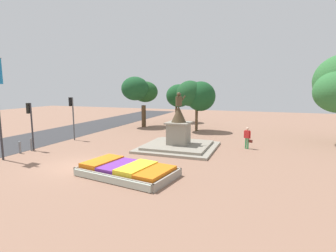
{
  "coord_description": "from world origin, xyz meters",
  "views": [
    {
      "loc": [
        10.69,
        -12.85,
        4.83
      ],
      "look_at": [
        4.4,
        4.51,
        2.12
      ],
      "focal_mm": 28.0,
      "sensor_mm": 36.0,
      "label": 1
    }
  ],
  "objects": [
    {
      "name": "kerb_bollard_north",
      "position": [
        -5.94,
        2.1,
        0.53
      ],
      "size": [
        0.15,
        0.15,
        1.02
      ],
      "color": "slate",
      "rests_on": "ground_plane"
    },
    {
      "name": "kerb_bollard_mid_b",
      "position": [
        -6.08,
        1.2,
        0.49
      ],
      "size": [
        0.17,
        0.17,
        0.92
      ],
      "color": "slate",
      "rests_on": "ground_plane"
    },
    {
      "name": "park_tree_street_side",
      "position": [
        3.59,
        15.49,
        4.08
      ],
      "size": [
        4.2,
        3.76,
        5.61
      ],
      "color": "brown",
      "rests_on": "ground_plane"
    },
    {
      "name": "traffic_light_mid_block",
      "position": [
        -5.97,
        2.24,
        2.58
      ],
      "size": [
        0.41,
        0.29,
        3.68
      ],
      "color": "#2D2D33",
      "rests_on": "ground_plane"
    },
    {
      "name": "statue_monument",
      "position": [
        4.48,
        6.76,
        0.79
      ],
      "size": [
        5.81,
        5.81,
        4.48
      ],
      "color": "gray",
      "rests_on": "ground_plane"
    },
    {
      "name": "ground_plane",
      "position": [
        0.0,
        0.0,
        0.0
      ],
      "size": [
        86.62,
        86.62,
        0.0
      ],
      "primitive_type": "plane",
      "color": "#8C6651"
    },
    {
      "name": "park_tree_far_left",
      "position": [
        -3.59,
        16.41,
        4.49
      ],
      "size": [
        4.01,
        4.29,
        6.15
      ],
      "color": "#4C3823",
      "rests_on": "ground_plane"
    },
    {
      "name": "park_tree_behind_statue",
      "position": [
        -0.35,
        22.26,
        3.66
      ],
      "size": [
        3.58,
        3.35,
        5.3
      ],
      "color": "brown",
      "rests_on": "ground_plane"
    },
    {
      "name": "pedestrian_with_handbag",
      "position": [
        9.66,
        8.5,
        0.98
      ],
      "size": [
        0.69,
        0.41,
        1.73
      ],
      "color": "#338C4C",
      "rests_on": "ground_plane"
    },
    {
      "name": "flower_planter",
      "position": [
        3.77,
        -0.5,
        0.29
      ],
      "size": [
        5.71,
        3.8,
        0.66
      ],
      "color": "#38281C",
      "rests_on": "ground_plane"
    },
    {
      "name": "traffic_light_far_corner",
      "position": [
        -5.75,
        6.67,
        2.76
      ],
      "size": [
        0.41,
        0.29,
        3.95
      ],
      "color": "#4C5156",
      "rests_on": "ground_plane"
    }
  ]
}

